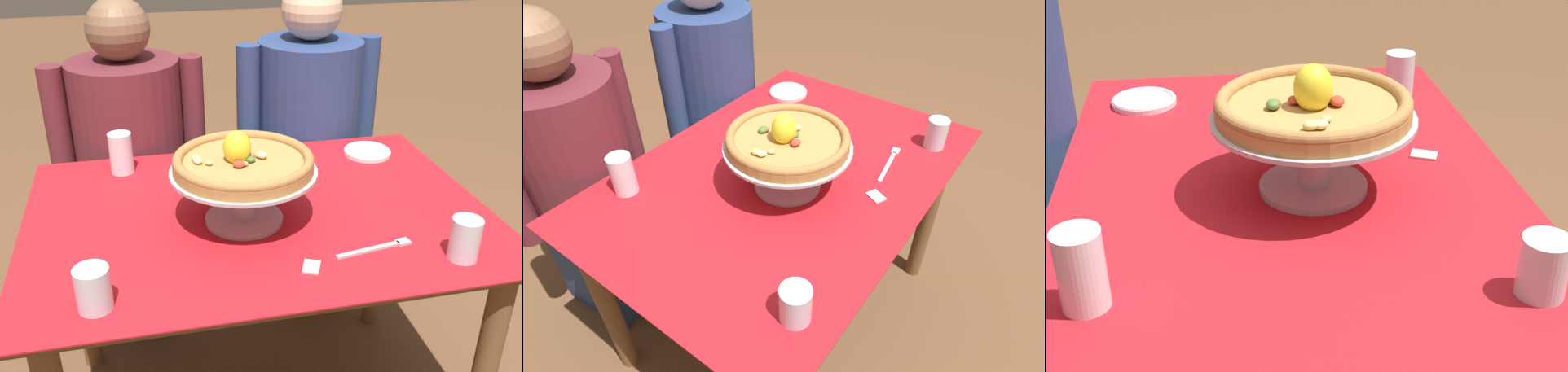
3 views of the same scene
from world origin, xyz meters
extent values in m
cylinder|color=brown|center=(0.50, -0.33, 0.34)|extent=(0.06, 0.06, 0.69)
cylinder|color=brown|center=(0.50, 0.33, 0.34)|extent=(0.06, 0.06, 0.69)
cube|color=brown|center=(0.00, 0.00, 0.70)|extent=(1.13, 0.79, 0.02)
cube|color=red|center=(0.00, 0.00, 0.71)|extent=(1.17, 0.83, 0.00)
cylinder|color=#B7B7C1|center=(-0.04, -0.04, 0.72)|extent=(0.19, 0.19, 0.01)
cylinder|color=#B7B7C1|center=(-0.04, -0.04, 0.79)|extent=(0.06, 0.06, 0.12)
cylinder|color=#B7B7C1|center=(-0.04, -0.04, 0.85)|extent=(0.35, 0.35, 0.01)
cylinder|color=#BC8447|center=(-0.04, -0.04, 0.87)|extent=(0.33, 0.33, 0.02)
torus|color=#A6743E|center=(-0.04, -0.04, 0.88)|extent=(0.33, 0.33, 0.02)
ellipsoid|color=tan|center=(0.00, -0.04, 0.89)|extent=(0.02, 0.02, 0.01)
ellipsoid|color=#C63D28|center=(-0.06, 0.02, 0.89)|extent=(0.02, 0.03, 0.01)
ellipsoid|color=tan|center=(-0.13, -0.05, 0.89)|extent=(0.02, 0.03, 0.01)
ellipsoid|color=#4C7533|center=(-0.06, 0.03, 0.89)|extent=(0.03, 0.03, 0.02)
ellipsoid|color=#996B42|center=(-0.05, -0.05, 0.89)|extent=(0.03, 0.04, 0.02)
ellipsoid|color=tan|center=(-0.15, -0.02, 0.89)|extent=(0.03, 0.03, 0.01)
ellipsoid|color=#4C7533|center=(-0.03, -0.06, 0.89)|extent=(0.03, 0.02, 0.01)
ellipsoid|color=tan|center=(-0.05, -0.07, 0.88)|extent=(0.02, 0.02, 0.01)
ellipsoid|color=#996B42|center=(-0.02, -0.03, 0.89)|extent=(0.03, 0.03, 0.01)
ellipsoid|color=#4C7533|center=(-0.06, -0.08, 0.88)|extent=(0.02, 0.02, 0.01)
ellipsoid|color=#C63D28|center=(-0.06, -0.08, 0.89)|extent=(0.03, 0.03, 0.02)
ellipsoid|color=beige|center=(-0.15, -0.04, 0.89)|extent=(0.03, 0.03, 0.01)
ellipsoid|color=beige|center=(0.00, -0.04, 0.89)|extent=(0.04, 0.04, 0.02)
ellipsoid|color=#C63D28|center=(-0.04, -0.01, 0.89)|extent=(0.03, 0.02, 0.01)
ellipsoid|color=yellow|center=(-0.06, -0.04, 0.91)|extent=(0.08, 0.08, 0.08)
cylinder|color=silver|center=(0.40, -0.31, 0.77)|extent=(0.07, 0.07, 0.10)
cylinder|color=silver|center=(0.40, -0.31, 0.75)|extent=(0.06, 0.06, 0.07)
cylinder|color=silver|center=(-0.39, -0.31, 0.76)|extent=(0.07, 0.07, 0.09)
cylinder|color=silver|center=(-0.39, -0.31, 0.74)|extent=(0.06, 0.06, 0.05)
cylinder|color=white|center=(-0.33, 0.31, 0.78)|extent=(0.07, 0.07, 0.12)
cylinder|color=silver|center=(-0.33, 0.31, 0.76)|extent=(0.06, 0.06, 0.09)
cylinder|color=white|center=(0.41, 0.28, 0.72)|extent=(0.14, 0.14, 0.01)
torus|color=white|center=(0.41, 0.28, 0.73)|extent=(0.14, 0.14, 0.01)
cube|color=#B7B7C1|center=(0.20, -0.24, 0.72)|extent=(0.16, 0.04, 0.01)
cube|color=#B7B7C1|center=(0.30, -0.23, 0.72)|extent=(0.04, 0.03, 0.01)
cube|color=beige|center=(0.06, -0.28, 0.72)|extent=(0.05, 0.06, 0.00)
camera|label=1|loc=(-0.28, -1.27, 1.44)|focal=40.07mm
camera|label=2|loc=(-0.84, -0.61, 1.52)|focal=30.01mm
camera|label=3|loc=(-1.16, 0.12, 1.33)|focal=49.84mm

